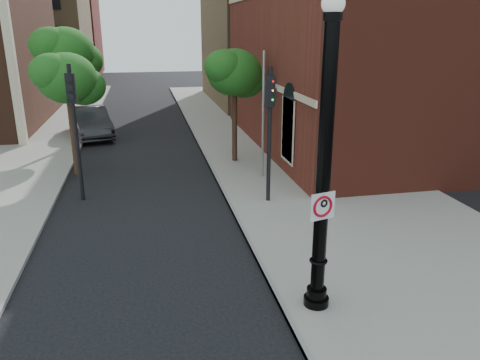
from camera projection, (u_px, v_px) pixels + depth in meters
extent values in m
plane|color=black|center=(189.00, 316.00, 10.13)|extent=(120.00, 120.00, 0.00)
cube|color=gray|center=(303.00, 168.00, 20.58)|extent=(8.00, 60.00, 0.12)
cube|color=gray|center=(214.00, 173.00, 19.82)|extent=(0.10, 60.00, 0.14)
cube|color=maroon|center=(465.00, 27.00, 24.37)|extent=(22.00, 16.00, 12.00)
cube|color=black|center=(288.00, 131.00, 18.84)|extent=(0.08, 1.40, 2.40)
cube|color=beige|center=(259.00, 80.00, 23.04)|extent=(0.06, 16.00, 0.25)
cube|color=beige|center=(3.00, 5.00, 22.45)|extent=(0.40, 0.40, 14.00)
cube|color=olive|center=(24.00, 27.00, 46.95)|extent=(12.00, 12.00, 12.00)
cube|color=maroon|center=(50.00, 35.00, 60.29)|extent=(12.00, 12.00, 10.00)
cube|color=olive|center=(342.00, 14.00, 38.96)|extent=(22.00, 14.00, 14.00)
cylinder|color=black|center=(316.00, 303.00, 10.35)|extent=(0.56, 0.56, 0.30)
cylinder|color=black|center=(317.00, 293.00, 10.27)|extent=(0.44, 0.44, 0.25)
cylinder|color=black|center=(324.00, 172.00, 9.41)|extent=(0.30, 0.30, 5.77)
torus|color=black|center=(318.00, 261.00, 10.03)|extent=(0.40, 0.40, 0.06)
cylinder|color=black|center=(333.00, 16.00, 8.49)|extent=(0.36, 0.36, 0.15)
sphere|color=silver|center=(333.00, 3.00, 8.42)|extent=(0.44, 0.44, 0.44)
cube|color=white|center=(323.00, 206.00, 9.46)|extent=(0.57, 0.17, 0.58)
cube|color=black|center=(323.00, 194.00, 9.38)|extent=(0.57, 0.15, 0.05)
cube|color=black|center=(322.00, 219.00, 9.54)|extent=(0.57, 0.15, 0.05)
cube|color=black|center=(312.00, 208.00, 9.35)|extent=(0.05, 0.02, 0.58)
cube|color=black|center=(333.00, 204.00, 9.57)|extent=(0.05, 0.02, 0.58)
torus|color=#AC0617|center=(323.00, 206.00, 9.46)|extent=(0.47, 0.17, 0.47)
cube|color=#AC0617|center=(323.00, 206.00, 9.46)|extent=(0.32, 0.09, 0.33)
cube|color=black|center=(320.00, 207.00, 9.44)|extent=(0.05, 0.02, 0.27)
torus|color=black|center=(324.00, 203.00, 9.45)|extent=(0.19, 0.10, 0.18)
cylinder|color=black|center=(323.00, 194.00, 9.38)|extent=(0.03, 0.03, 0.03)
imported|color=#29292D|center=(91.00, 122.00, 26.53)|extent=(2.90, 5.36, 1.68)
cylinder|color=black|center=(76.00, 135.00, 16.26)|extent=(0.14, 0.14, 4.82)
cube|color=black|center=(71.00, 88.00, 15.76)|extent=(0.31, 0.29, 1.00)
sphere|color=#E50505|center=(69.00, 78.00, 15.50)|extent=(0.18, 0.18, 0.18)
sphere|color=#FF8C00|center=(70.00, 87.00, 15.59)|extent=(0.18, 0.18, 0.18)
sphere|color=#00E519|center=(71.00, 96.00, 15.68)|extent=(0.18, 0.18, 0.18)
cylinder|color=black|center=(269.00, 138.00, 15.90)|extent=(0.14, 0.14, 4.74)
cube|color=black|center=(270.00, 91.00, 15.41)|extent=(0.38, 0.37, 0.99)
sphere|color=#E50505|center=(273.00, 81.00, 15.18)|extent=(0.18, 0.18, 0.18)
sphere|color=#FF8C00|center=(273.00, 90.00, 15.28)|extent=(0.18, 0.18, 0.18)
sphere|color=#00E519|center=(273.00, 99.00, 15.37)|extent=(0.18, 0.18, 0.18)
cylinder|color=#999999|center=(263.00, 117.00, 18.56)|extent=(0.10, 0.10, 5.13)
cylinder|color=black|center=(73.00, 131.00, 19.28)|extent=(0.24, 0.24, 3.77)
ellipsoid|color=#1C4E14|center=(67.00, 78.00, 18.61)|extent=(2.37, 2.37, 2.01)
ellipsoid|color=#1C4E14|center=(83.00, 86.00, 19.23)|extent=(1.83, 1.83, 1.56)
ellipsoid|color=#1C4E14|center=(52.00, 72.00, 18.13)|extent=(1.72, 1.72, 1.46)
cylinder|color=black|center=(71.00, 104.00, 23.82)|extent=(0.24, 0.24, 4.49)
ellipsoid|color=#1C4E14|center=(65.00, 52.00, 23.03)|extent=(2.83, 2.83, 2.40)
ellipsoid|color=#1C4E14|center=(81.00, 60.00, 23.77)|extent=(2.18, 2.18, 1.86)
ellipsoid|color=#1C4E14|center=(51.00, 45.00, 22.46)|extent=(2.05, 2.05, 1.75)
cylinder|color=black|center=(235.00, 122.00, 21.05)|extent=(0.24, 0.24, 3.82)
ellipsoid|color=#1C4E14|center=(234.00, 73.00, 20.37)|extent=(2.40, 2.40, 2.04)
ellipsoid|color=#1C4E14|center=(244.00, 80.00, 21.00)|extent=(1.85, 1.85, 1.58)
ellipsoid|color=#1C4E14|center=(225.00, 67.00, 19.89)|extent=(1.75, 1.75, 1.48)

